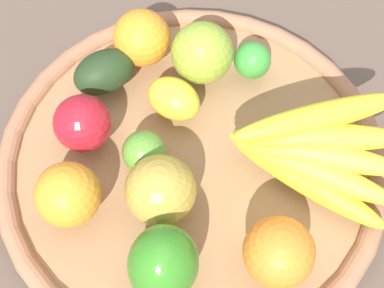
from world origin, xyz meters
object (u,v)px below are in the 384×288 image
at_px(lime_0, 252,60).
at_px(apple_1, 82,123).
at_px(orange_0, 142,38).
at_px(lime_1, 144,151).
at_px(lemon_0, 174,99).
at_px(apple_0, 160,190).
at_px(orange_1, 68,195).
at_px(orange_2, 279,252).
at_px(banana_bunch, 314,152).
at_px(apple_2, 202,53).
at_px(avocado, 104,72).
at_px(bell_pepper, 163,263).

distance_m(lime_0, apple_1, 0.22).
bearing_deg(orange_0, lime_1, 79.46).
distance_m(apple_1, lemon_0, 0.11).
relative_size(lime_1, apple_0, 0.65).
height_order(orange_1, orange_2, orange_2).
xyz_separation_m(orange_1, lemon_0, (-0.13, -0.10, -0.01)).
distance_m(lime_0, banana_bunch, 0.15).
height_order(orange_1, apple_0, apple_0).
xyz_separation_m(banana_bunch, orange_2, (0.07, 0.09, -0.01)).
distance_m(apple_0, lemon_0, 0.12).
distance_m(lime_1, orange_0, 0.15).
bearing_deg(apple_0, orange_0, -95.66).
distance_m(lime_1, orange_2, 0.18).
height_order(lime_1, banana_bunch, banana_bunch).
distance_m(orange_0, apple_0, 0.21).
height_order(lime_1, apple_2, apple_2).
xyz_separation_m(banana_bunch, apple_2, (0.08, -0.16, -0.00)).
bearing_deg(orange_2, orange_1, -29.81).
distance_m(avocado, lemon_0, 0.09).
distance_m(lime_0, avocado, 0.18).
bearing_deg(lime_0, apple_2, -13.15).
xyz_separation_m(bell_pepper, lemon_0, (-0.05, -0.20, -0.02)).
xyz_separation_m(apple_1, lemon_0, (-0.11, -0.01, -0.01)).
distance_m(banana_bunch, lemon_0, 0.17).
xyz_separation_m(lime_0, apple_1, (0.21, 0.05, 0.01)).
distance_m(bell_pepper, apple_1, 0.19).
bearing_deg(orange_1, orange_0, -121.38).
distance_m(apple_2, orange_2, 0.26).
bearing_deg(orange_2, apple_0, -42.72).
bearing_deg(lime_0, apple_0, 45.94).
bearing_deg(banana_bunch, lemon_0, -41.52).
height_order(banana_bunch, lemon_0, banana_bunch).
bearing_deg(orange_0, apple_0, 84.34).
relative_size(lime_0, banana_bunch, 0.24).
height_order(lime_1, avocado, avocado).
xyz_separation_m(lime_1, banana_bunch, (-0.18, 0.05, 0.02)).
height_order(apple_2, lemon_0, apple_2).
xyz_separation_m(lime_0, orange_2, (0.05, 0.24, 0.01)).
bearing_deg(orange_2, lemon_0, -74.34).
relative_size(orange_2, apple_0, 0.95).
xyz_separation_m(lime_1, avocado, (0.03, -0.12, 0.00)).
relative_size(lime_1, bell_pepper, 0.57).
xyz_separation_m(orange_1, avocado, (-0.06, -0.15, -0.01)).
bearing_deg(bell_pepper, lime_0, 172.84).
height_order(orange_1, lemon_0, orange_1).
height_order(lime_0, apple_1, apple_1).
bearing_deg(apple_0, orange_1, -11.57).
xyz_separation_m(lime_0, avocado, (0.18, -0.02, 0.00)).
bearing_deg(apple_1, lemon_0, -172.54).
bearing_deg(lime_1, apple_1, -37.91).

